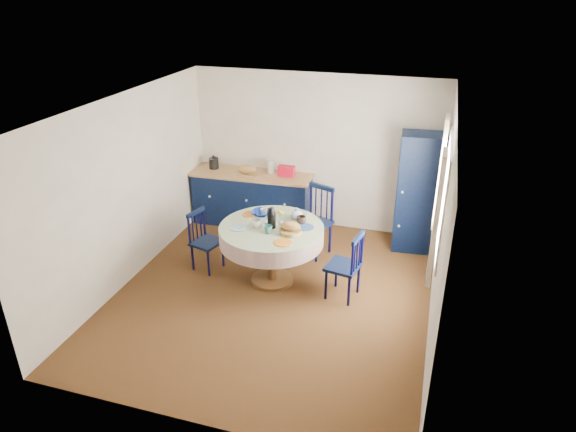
# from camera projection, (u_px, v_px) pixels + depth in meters

# --- Properties ---
(floor) EXTENTS (4.50, 4.50, 0.00)m
(floor) POSITION_uv_depth(u_px,v_px,m) (273.00, 294.00, 6.77)
(floor) COLOR black
(floor) RESTS_ON ground
(ceiling) EXTENTS (4.50, 4.50, 0.00)m
(ceiling) POSITION_uv_depth(u_px,v_px,m) (270.00, 106.00, 5.70)
(ceiling) COLOR white
(ceiling) RESTS_ON wall_back
(wall_back) EXTENTS (4.00, 0.02, 2.50)m
(wall_back) POSITION_uv_depth(u_px,v_px,m) (316.00, 152.00, 8.18)
(wall_back) COLOR white
(wall_back) RESTS_ON floor
(wall_left) EXTENTS (0.02, 4.50, 2.50)m
(wall_left) POSITION_uv_depth(u_px,v_px,m) (128.00, 190.00, 6.76)
(wall_left) COLOR white
(wall_left) RESTS_ON floor
(wall_right) EXTENTS (0.02, 4.50, 2.50)m
(wall_right) POSITION_uv_depth(u_px,v_px,m) (442.00, 229.00, 5.72)
(wall_right) COLOR white
(wall_right) RESTS_ON floor
(window) EXTENTS (0.10, 1.74, 1.45)m
(window) POSITION_uv_depth(u_px,v_px,m) (441.00, 196.00, 5.87)
(window) COLOR white
(window) RESTS_ON wall_right
(kitchen_counter) EXTENTS (2.01, 0.68, 1.13)m
(kitchen_counter) POSITION_uv_depth(u_px,v_px,m) (252.00, 197.00, 8.53)
(kitchen_counter) COLOR black
(kitchen_counter) RESTS_ON floor
(pantry_cabinet) EXTENTS (0.67, 0.50, 1.80)m
(pantry_cabinet) POSITION_uv_depth(u_px,v_px,m) (418.00, 193.00, 7.56)
(pantry_cabinet) COLOR black
(pantry_cabinet) RESTS_ON floor
(dining_table) EXTENTS (1.38, 1.38, 1.12)m
(dining_table) POSITION_uv_depth(u_px,v_px,m) (272.00, 235.00, 6.76)
(dining_table) COLOR #503017
(dining_table) RESTS_ON floor
(chair_left) EXTENTS (0.46, 0.47, 0.86)m
(chair_left) POSITION_uv_depth(u_px,v_px,m) (205.00, 240.00, 7.21)
(chair_left) COLOR black
(chair_left) RESTS_ON floor
(chair_far) EXTENTS (0.59, 0.58, 1.04)m
(chair_far) POSITION_uv_depth(u_px,v_px,m) (315.00, 220.00, 7.58)
(chair_far) COLOR black
(chair_far) RESTS_ON floor
(chair_right) EXTENTS (0.47, 0.48, 0.93)m
(chair_right) POSITION_uv_depth(u_px,v_px,m) (346.00, 265.00, 6.53)
(chair_right) COLOR black
(chair_right) RESTS_ON floor
(mug_a) EXTENTS (0.13, 0.13, 0.10)m
(mug_a) POSITION_uv_depth(u_px,v_px,m) (256.00, 224.00, 6.67)
(mug_a) COLOR silver
(mug_a) RESTS_ON dining_table
(mug_b) EXTENTS (0.11, 0.11, 0.10)m
(mug_b) POSITION_uv_depth(u_px,v_px,m) (268.00, 229.00, 6.52)
(mug_b) COLOR #35756E
(mug_b) RESTS_ON dining_table
(mug_c) EXTENTS (0.13, 0.13, 0.10)m
(mug_c) POSITION_uv_depth(u_px,v_px,m) (301.00, 220.00, 6.78)
(mug_c) COLOR black
(mug_c) RESTS_ON dining_table
(mug_d) EXTENTS (0.10, 0.10, 0.09)m
(mug_d) POSITION_uv_depth(u_px,v_px,m) (264.00, 212.00, 7.01)
(mug_d) COLOR silver
(mug_d) RESTS_ON dining_table
(cobalt_bowl) EXTENTS (0.26, 0.26, 0.06)m
(cobalt_bowl) POSITION_uv_depth(u_px,v_px,m) (261.00, 213.00, 7.01)
(cobalt_bowl) COLOR navy
(cobalt_bowl) RESTS_ON dining_table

